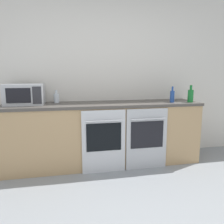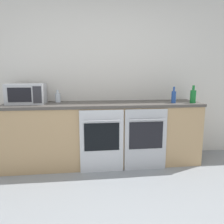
% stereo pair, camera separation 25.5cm
% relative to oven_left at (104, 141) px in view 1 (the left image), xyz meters
% --- Properties ---
extents(wall_back, '(10.00, 0.06, 2.60)m').
position_rel_oven_left_xyz_m(wall_back, '(0.05, 0.66, 0.86)').
color(wall_back, silver).
rests_on(wall_back, ground_plane).
extents(counter_back, '(2.85, 0.64, 0.92)m').
position_rel_oven_left_xyz_m(counter_back, '(0.05, 0.32, 0.02)').
color(counter_back, tan).
rests_on(counter_back, ground_plane).
extents(oven_left, '(0.59, 0.06, 0.86)m').
position_rel_oven_left_xyz_m(oven_left, '(0.00, 0.00, 0.00)').
color(oven_left, silver).
rests_on(oven_left, ground_plane).
extents(oven_right, '(0.59, 0.06, 0.86)m').
position_rel_oven_left_xyz_m(oven_right, '(0.61, 0.00, 0.00)').
color(oven_right, '#B7BABF').
rests_on(oven_right, ground_plane).
extents(microwave, '(0.51, 0.37, 0.28)m').
position_rel_oven_left_xyz_m(microwave, '(-1.03, 0.38, 0.62)').
color(microwave, '#B7BABF').
rests_on(microwave, counter_back).
extents(bottle_blue, '(0.06, 0.06, 0.24)m').
position_rel_oven_left_xyz_m(bottle_blue, '(1.07, 0.20, 0.57)').
color(bottle_blue, '#234793').
rests_on(bottle_blue, counter_back).
extents(bottle_clear, '(0.08, 0.08, 0.19)m').
position_rel_oven_left_xyz_m(bottle_clear, '(-0.62, 0.49, 0.55)').
color(bottle_clear, silver).
rests_on(bottle_clear, counter_back).
extents(bottle_green, '(0.08, 0.08, 0.26)m').
position_rel_oven_left_xyz_m(bottle_green, '(1.35, 0.16, 0.58)').
color(bottle_green, '#19722D').
rests_on(bottle_green, counter_back).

